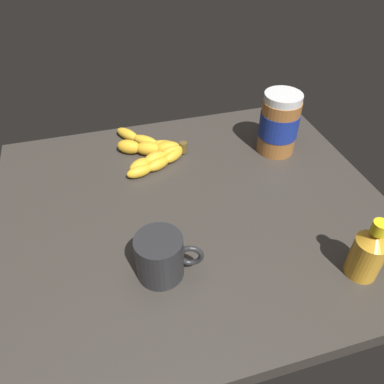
# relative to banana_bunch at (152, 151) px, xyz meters

# --- Properties ---
(ground_plane) EXTENTS (0.88, 0.77, 0.04)m
(ground_plane) POSITION_rel_banana_bunch_xyz_m (0.05, -0.22, -0.03)
(ground_plane) COLOR #38332D
(banana_bunch) EXTENTS (0.19, 0.24, 0.04)m
(banana_bunch) POSITION_rel_banana_bunch_xyz_m (0.00, 0.00, 0.00)
(banana_bunch) COLOR gold
(banana_bunch) RESTS_ON ground_plane
(peanut_butter_jar) EXTENTS (0.10, 0.10, 0.16)m
(peanut_butter_jar) POSITION_rel_banana_bunch_xyz_m (0.33, -0.06, 0.06)
(peanut_butter_jar) COLOR #9E602D
(peanut_butter_jar) RESTS_ON ground_plane
(honey_bottle) EXTENTS (0.06, 0.06, 0.13)m
(honey_bottle) POSITION_rel_banana_bunch_xyz_m (0.31, -0.48, 0.04)
(honey_bottle) COLOR gold
(honey_bottle) RESTS_ON ground_plane
(coffee_mug) EXTENTS (0.12, 0.09, 0.09)m
(coffee_mug) POSITION_rel_banana_bunch_xyz_m (-0.06, -0.38, 0.03)
(coffee_mug) COLOR #262628
(coffee_mug) RESTS_ON ground_plane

